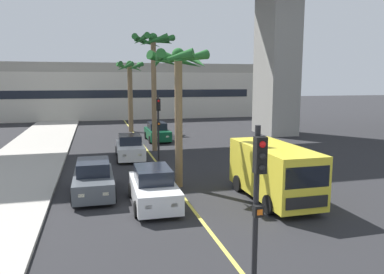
# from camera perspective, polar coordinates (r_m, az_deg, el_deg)

# --- Properties ---
(lane_stripe_center) EXTENTS (0.14, 56.00, 0.01)m
(lane_stripe_center) POSITION_cam_1_polar(r_m,az_deg,el_deg) (24.82, -5.87, -3.28)
(lane_stripe_center) COLOR #DBCC4C
(lane_stripe_center) RESTS_ON ground
(pier_building_backdrop) EXTENTS (37.95, 8.04, 7.34)m
(pier_building_backdrop) POSITION_cam_1_polar(r_m,az_deg,el_deg) (53.07, -10.78, 6.87)
(pier_building_backdrop) COLOR beige
(pier_building_backdrop) RESTS_ON ground
(car_queue_front) EXTENTS (1.88, 4.12, 1.56)m
(car_queue_front) POSITION_cam_1_polar(r_m,az_deg,el_deg) (15.65, -5.90, -7.72)
(car_queue_front) COLOR white
(car_queue_front) RESTS_ON ground
(car_queue_second) EXTENTS (1.85, 4.11, 1.56)m
(car_queue_second) POSITION_cam_1_polar(r_m,az_deg,el_deg) (17.43, -14.77, -6.25)
(car_queue_second) COLOR #4C5156
(car_queue_second) RESTS_ON ground
(car_queue_third) EXTENTS (1.86, 4.11, 1.56)m
(car_queue_third) POSITION_cam_1_polar(r_m,az_deg,el_deg) (32.02, -5.31, 0.72)
(car_queue_third) COLOR #0C4728
(car_queue_third) RESTS_ON ground
(car_queue_fourth) EXTENTS (1.93, 4.15, 1.56)m
(car_queue_fourth) POSITION_cam_1_polar(r_m,az_deg,el_deg) (24.94, -9.43, -1.62)
(car_queue_fourth) COLOR white
(car_queue_fourth) RESTS_ON ground
(delivery_van) EXTENTS (2.19, 5.27, 2.36)m
(delivery_van) POSITION_cam_1_polar(r_m,az_deg,el_deg) (16.38, 12.35, -5.07)
(delivery_van) COLOR yellow
(delivery_van) RESTS_ON ground
(traffic_light_median_near) EXTENTS (0.24, 0.37, 4.20)m
(traffic_light_median_near) POSITION_cam_1_polar(r_m,az_deg,el_deg) (8.06, 9.95, -8.83)
(traffic_light_median_near) COLOR black
(traffic_light_median_near) RESTS_ON ground
(traffic_light_median_far) EXTENTS (0.24, 0.37, 4.20)m
(traffic_light_median_far) POSITION_cam_1_polar(r_m,az_deg,el_deg) (23.73, -5.15, 2.80)
(traffic_light_median_far) COLOR black
(traffic_light_median_far) RESTS_ON ground
(palm_tree_near_median) EXTENTS (2.89, 2.99, 7.03)m
(palm_tree_near_median) POSITION_cam_1_polar(r_m,az_deg,el_deg) (37.86, -9.44, 8.73)
(palm_tree_near_median) COLOR brown
(palm_tree_near_median) RESTS_ON ground
(palm_tree_mid_median) EXTENTS (2.84, 2.99, 6.59)m
(palm_tree_mid_median) POSITION_cam_1_polar(r_m,az_deg,el_deg) (17.64, -2.17, 9.26)
(palm_tree_mid_median) COLOR brown
(palm_tree_mid_median) RESTS_ON ground
(palm_tree_far_median) EXTENTS (3.14, 3.17, 8.41)m
(palm_tree_far_median) POSITION_cam_1_polar(r_m,az_deg,el_deg) (27.22, -5.86, 12.24)
(palm_tree_far_median) COLOR brown
(palm_tree_far_median) RESTS_ON ground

